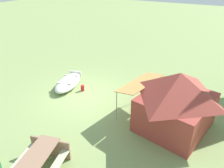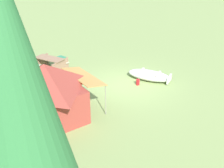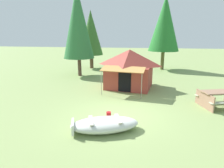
{
  "view_description": "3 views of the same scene",
  "coord_description": "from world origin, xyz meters",
  "px_view_note": "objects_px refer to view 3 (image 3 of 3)",
  "views": [
    {
      "loc": [
        7.48,
        6.12,
        5.66
      ],
      "look_at": [
        -0.13,
        1.43,
        1.06
      ],
      "focal_mm": 34.86,
      "sensor_mm": 36.0,
      "label": 1
    },
    {
      "loc": [
        -8.41,
        9.03,
        6.05
      ],
      "look_at": [
        -0.68,
        1.6,
        0.88
      ],
      "focal_mm": 41.84,
      "sensor_mm": 36.0,
      "label": 2
    },
    {
      "loc": [
        0.89,
        -7.91,
        3.41
      ],
      "look_at": [
        -0.49,
        1.0,
        1.08
      ],
      "focal_mm": 31.7,
      "sensor_mm": 36.0,
      "label": 3
    }
  ],
  "objects_px": {
    "canvas_cabin_tent": "(129,68)",
    "picnic_table": "(220,97)",
    "pine_tree_back_left": "(165,24)",
    "fuel_can": "(109,116)",
    "beached_rowboat": "(104,124)",
    "pine_tree_back_right": "(78,23)",
    "pine_tree_far_center": "(91,33)"
  },
  "relations": [
    {
      "from": "pine_tree_back_left",
      "to": "fuel_can",
      "type": "bearing_deg",
      "value": -104.64
    },
    {
      "from": "picnic_table",
      "to": "pine_tree_back_left",
      "type": "height_order",
      "value": "pine_tree_back_left"
    },
    {
      "from": "canvas_cabin_tent",
      "to": "pine_tree_back_left",
      "type": "height_order",
      "value": "pine_tree_back_left"
    },
    {
      "from": "fuel_can",
      "to": "beached_rowboat",
      "type": "bearing_deg",
      "value": -89.16
    },
    {
      "from": "beached_rowboat",
      "to": "fuel_can",
      "type": "bearing_deg",
      "value": 90.84
    },
    {
      "from": "beached_rowboat",
      "to": "picnic_table",
      "type": "relative_size",
      "value": 1.26
    },
    {
      "from": "beached_rowboat",
      "to": "fuel_can",
      "type": "distance_m",
      "value": 0.99
    },
    {
      "from": "canvas_cabin_tent",
      "to": "pine_tree_back_left",
      "type": "relative_size",
      "value": 0.56
    },
    {
      "from": "pine_tree_back_right",
      "to": "picnic_table",
      "type": "bearing_deg",
      "value": -33.74
    },
    {
      "from": "pine_tree_far_center",
      "to": "fuel_can",
      "type": "bearing_deg",
      "value": -72.3
    },
    {
      "from": "canvas_cabin_tent",
      "to": "fuel_can",
      "type": "height_order",
      "value": "canvas_cabin_tent"
    },
    {
      "from": "beached_rowboat",
      "to": "canvas_cabin_tent",
      "type": "distance_m",
      "value": 6.15
    },
    {
      "from": "pine_tree_back_right",
      "to": "pine_tree_far_center",
      "type": "relative_size",
      "value": 1.25
    },
    {
      "from": "fuel_can",
      "to": "pine_tree_far_center",
      "type": "distance_m",
      "value": 12.79
    },
    {
      "from": "picnic_table",
      "to": "canvas_cabin_tent",
      "type": "bearing_deg",
      "value": 147.82
    },
    {
      "from": "pine_tree_back_left",
      "to": "pine_tree_far_center",
      "type": "distance_m",
      "value": 6.96
    },
    {
      "from": "canvas_cabin_tent",
      "to": "fuel_can",
      "type": "distance_m",
      "value": 5.2
    },
    {
      "from": "picnic_table",
      "to": "pine_tree_back_right",
      "type": "relative_size",
      "value": 0.3
    },
    {
      "from": "canvas_cabin_tent",
      "to": "pine_tree_far_center",
      "type": "height_order",
      "value": "pine_tree_far_center"
    },
    {
      "from": "fuel_can",
      "to": "pine_tree_back_left",
      "type": "xyz_separation_m",
      "value": [
        3.15,
        12.06,
        4.09
      ]
    },
    {
      "from": "beached_rowboat",
      "to": "picnic_table",
      "type": "distance_m",
      "value": 5.91
    },
    {
      "from": "fuel_can",
      "to": "pine_tree_back_right",
      "type": "distance_m",
      "value": 9.81
    },
    {
      "from": "beached_rowboat",
      "to": "fuel_can",
      "type": "height_order",
      "value": "beached_rowboat"
    },
    {
      "from": "pine_tree_back_left",
      "to": "beached_rowboat",
      "type": "bearing_deg",
      "value": -103.51
    },
    {
      "from": "pine_tree_back_left",
      "to": "pine_tree_back_right",
      "type": "height_order",
      "value": "pine_tree_back_right"
    },
    {
      "from": "beached_rowboat",
      "to": "pine_tree_back_right",
      "type": "relative_size",
      "value": 0.38
    },
    {
      "from": "canvas_cabin_tent",
      "to": "picnic_table",
      "type": "xyz_separation_m",
      "value": [
        4.51,
        -2.84,
        -0.79
      ]
    },
    {
      "from": "pine_tree_back_left",
      "to": "picnic_table",
      "type": "bearing_deg",
      "value": -79.49
    },
    {
      "from": "beached_rowboat",
      "to": "picnic_table",
      "type": "bearing_deg",
      "value": 32.95
    },
    {
      "from": "pine_tree_back_right",
      "to": "pine_tree_back_left",
      "type": "bearing_deg",
      "value": 29.69
    },
    {
      "from": "canvas_cabin_tent",
      "to": "beached_rowboat",
      "type": "bearing_deg",
      "value": -94.22
    },
    {
      "from": "beached_rowboat",
      "to": "pine_tree_far_center",
      "type": "xyz_separation_m",
      "value": [
        -3.77,
        12.77,
        3.18
      ]
    }
  ]
}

